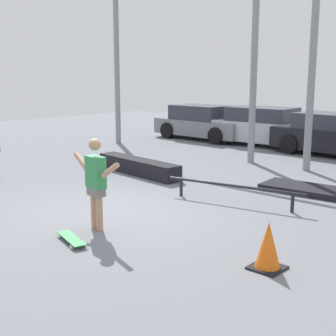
{
  "coord_description": "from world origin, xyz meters",
  "views": [
    {
      "loc": [
        6.65,
        -5.64,
        2.63
      ],
      "look_at": [
        0.22,
        1.39,
        0.71
      ],
      "focal_mm": 50.0,
      "sensor_mm": 36.0,
      "label": 1
    }
  ],
  "objects_px": {
    "skateboarder": "(96,180)",
    "manual_pad": "(313,190)",
    "traffic_cone": "(268,246)",
    "grind_box": "(138,167)",
    "parked_car_silver": "(265,127)",
    "skateboard": "(71,238)",
    "parked_car_grey": "(203,123)",
    "grind_rail": "(233,188)"
  },
  "relations": [
    {
      "from": "skateboarder",
      "to": "grind_box",
      "type": "height_order",
      "value": "skateboarder"
    },
    {
      "from": "grind_rail",
      "to": "parked_car_silver",
      "type": "height_order",
      "value": "parked_car_silver"
    },
    {
      "from": "traffic_cone",
      "to": "skateboard",
      "type": "bearing_deg",
      "value": -157.07
    },
    {
      "from": "parked_car_silver",
      "to": "grind_box",
      "type": "bearing_deg",
      "value": -91.41
    },
    {
      "from": "skateboard",
      "to": "parked_car_silver",
      "type": "height_order",
      "value": "parked_car_silver"
    },
    {
      "from": "grind_box",
      "to": "parked_car_silver",
      "type": "relative_size",
      "value": 0.65
    },
    {
      "from": "skateboard",
      "to": "manual_pad",
      "type": "height_order",
      "value": "manual_pad"
    },
    {
      "from": "skateboarder",
      "to": "manual_pad",
      "type": "bearing_deg",
      "value": 79.43
    },
    {
      "from": "grind_box",
      "to": "grind_rail",
      "type": "relative_size",
      "value": 0.98
    },
    {
      "from": "grind_box",
      "to": "grind_rail",
      "type": "xyz_separation_m",
      "value": [
        3.54,
        -0.7,
        0.13
      ]
    },
    {
      "from": "manual_pad",
      "to": "traffic_cone",
      "type": "relative_size",
      "value": 3.36
    },
    {
      "from": "skateboarder",
      "to": "grind_box",
      "type": "xyz_separation_m",
      "value": [
        -2.74,
        3.63,
        -0.67
      ]
    },
    {
      "from": "skateboard",
      "to": "parked_car_silver",
      "type": "distance_m",
      "value": 11.51
    },
    {
      "from": "grind_box",
      "to": "parked_car_silver",
      "type": "height_order",
      "value": "parked_car_silver"
    },
    {
      "from": "parked_car_grey",
      "to": "parked_car_silver",
      "type": "relative_size",
      "value": 0.93
    },
    {
      "from": "manual_pad",
      "to": "traffic_cone",
      "type": "distance_m",
      "value": 4.55
    },
    {
      "from": "grind_rail",
      "to": "skateboard",
      "type": "bearing_deg",
      "value": -99.5
    },
    {
      "from": "grind_rail",
      "to": "manual_pad",
      "type": "bearing_deg",
      "value": 66.64
    },
    {
      "from": "manual_pad",
      "to": "parked_car_silver",
      "type": "bearing_deg",
      "value": 129.6
    },
    {
      "from": "manual_pad",
      "to": "parked_car_grey",
      "type": "bearing_deg",
      "value": 144.02
    },
    {
      "from": "skateboarder",
      "to": "traffic_cone",
      "type": "distance_m",
      "value": 3.13
    },
    {
      "from": "grind_box",
      "to": "traffic_cone",
      "type": "distance_m",
      "value": 6.56
    },
    {
      "from": "grind_rail",
      "to": "traffic_cone",
      "type": "relative_size",
      "value": 4.39
    },
    {
      "from": "parked_car_grey",
      "to": "grind_box",
      "type": "bearing_deg",
      "value": -64.22
    },
    {
      "from": "grind_box",
      "to": "parked_car_grey",
      "type": "distance_m",
      "value": 7.22
    },
    {
      "from": "grind_rail",
      "to": "parked_car_silver",
      "type": "distance_m",
      "value": 8.34
    },
    {
      "from": "skateboarder",
      "to": "manual_pad",
      "type": "distance_m",
      "value": 5.17
    },
    {
      "from": "skateboard",
      "to": "parked_car_grey",
      "type": "xyz_separation_m",
      "value": [
        -5.93,
        10.86,
        0.6
      ]
    },
    {
      "from": "grind_box",
      "to": "manual_pad",
      "type": "xyz_separation_m",
      "value": [
        4.37,
        1.21,
        -0.14
      ]
    },
    {
      "from": "parked_car_grey",
      "to": "skateboarder",
      "type": "bearing_deg",
      "value": -59.36
    },
    {
      "from": "skateboarder",
      "to": "parked_car_silver",
      "type": "xyz_separation_m",
      "value": [
        -2.95,
        10.37,
        -0.19
      ]
    },
    {
      "from": "grind_box",
      "to": "parked_car_silver",
      "type": "xyz_separation_m",
      "value": [
        -0.2,
        6.74,
        0.48
      ]
    },
    {
      "from": "skateboarder",
      "to": "grind_box",
      "type": "relative_size",
      "value": 0.54
    },
    {
      "from": "skateboarder",
      "to": "grind_rail",
      "type": "distance_m",
      "value": 3.08
    },
    {
      "from": "skateboarder",
      "to": "traffic_cone",
      "type": "relative_size",
      "value": 2.35
    },
    {
      "from": "manual_pad",
      "to": "grind_box",
      "type": "bearing_deg",
      "value": -164.51
    },
    {
      "from": "grind_box",
      "to": "parked_car_grey",
      "type": "xyz_separation_m",
      "value": [
        -2.99,
        6.55,
        0.46
      ]
    },
    {
      "from": "skateboarder",
      "to": "traffic_cone",
      "type": "height_order",
      "value": "skateboarder"
    },
    {
      "from": "parked_car_silver",
      "to": "traffic_cone",
      "type": "height_order",
      "value": "parked_car_silver"
    },
    {
      "from": "skateboarder",
      "to": "grind_rail",
      "type": "xyz_separation_m",
      "value": [
        0.8,
        2.93,
        -0.54
      ]
    },
    {
      "from": "grind_box",
      "to": "manual_pad",
      "type": "bearing_deg",
      "value": 15.49
    },
    {
      "from": "grind_box",
      "to": "parked_car_grey",
      "type": "bearing_deg",
      "value": 114.51
    }
  ]
}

